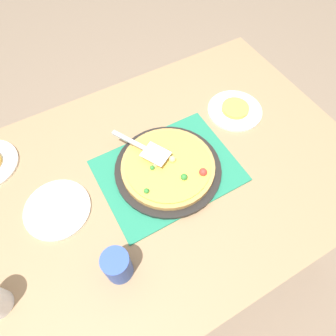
# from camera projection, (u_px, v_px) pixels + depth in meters

# --- Properties ---
(ground_plane) EXTENTS (8.00, 8.00, 0.00)m
(ground_plane) POSITION_uv_depth(u_px,v_px,m) (168.00, 239.00, 1.72)
(ground_plane) COLOR #84705B
(dining_table) EXTENTS (1.40, 1.00, 0.75)m
(dining_table) POSITION_uv_depth(u_px,v_px,m) (168.00, 185.00, 1.17)
(dining_table) COLOR #9E7A56
(dining_table) RESTS_ON ground_plane
(placemat) EXTENTS (0.48, 0.36, 0.01)m
(placemat) POSITION_uv_depth(u_px,v_px,m) (168.00, 170.00, 1.08)
(placemat) COLOR #237F5B
(placemat) RESTS_ON dining_table
(pizza_pan) EXTENTS (0.38, 0.38, 0.01)m
(pizza_pan) POSITION_uv_depth(u_px,v_px,m) (168.00, 169.00, 1.07)
(pizza_pan) COLOR black
(pizza_pan) RESTS_ON placemat
(pizza) EXTENTS (0.33, 0.33, 0.05)m
(pizza) POSITION_uv_depth(u_px,v_px,m) (168.00, 166.00, 1.05)
(pizza) COLOR tan
(pizza) RESTS_ON pizza_pan
(plate_far_right) EXTENTS (0.22, 0.22, 0.01)m
(plate_far_right) POSITION_uv_depth(u_px,v_px,m) (235.00, 110.00, 1.23)
(plate_far_right) COLOR white
(plate_far_right) RESTS_ON dining_table
(plate_side) EXTENTS (0.22, 0.22, 0.01)m
(plate_side) POSITION_uv_depth(u_px,v_px,m) (57.00, 209.00, 0.99)
(plate_side) COLOR white
(plate_side) RESTS_ON dining_table
(served_slice_right) EXTENTS (0.11, 0.11, 0.02)m
(served_slice_right) POSITION_uv_depth(u_px,v_px,m) (235.00, 108.00, 1.22)
(served_slice_right) COLOR #EAB747
(served_slice_right) RESTS_ON plate_far_right
(cup_far) EXTENTS (0.08, 0.08, 0.12)m
(cup_far) POSITION_uv_depth(u_px,v_px,m) (117.00, 266.00, 0.84)
(cup_far) COLOR #3351AD
(cup_far) RESTS_ON dining_table
(pizza_server) EXTENTS (0.15, 0.22, 0.01)m
(pizza_server) POSITION_uv_depth(u_px,v_px,m) (144.00, 148.00, 1.05)
(pizza_server) COLOR silver
(pizza_server) RESTS_ON pizza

